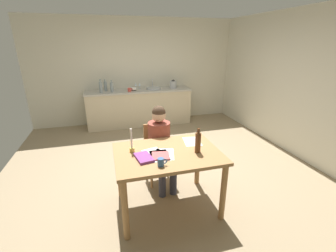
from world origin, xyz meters
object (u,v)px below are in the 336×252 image
object	(u,v)px
dining_table	(168,161)
sink_unit	(154,88)
chair_at_table	(158,150)
bottle_wine_red	(112,87)
wine_glass_near_sink	(140,84)
wine_glass_by_kettle	(136,85)
candlestick	(132,145)
coffee_mug	(161,162)
mixing_bowl	(134,89)
person_seated	(161,142)
stovetop_kettle	(173,84)
book_magazine	(144,158)
bottle_vinegar	(106,86)
book_cookery	(161,156)
teacup_on_counter	(130,90)
bottle_oil	(101,87)
wine_bottle_on_table	(198,142)

from	to	relation	value
dining_table	sink_unit	size ratio (longest dim) A/B	3.48
chair_at_table	bottle_wine_red	distance (m)	2.63
wine_glass_near_sink	wine_glass_by_kettle	distance (m)	0.10
dining_table	wine_glass_near_sink	world-z (taller)	wine_glass_near_sink
candlestick	wine_glass_by_kettle	distance (m)	3.35
coffee_mug	mixing_bowl	world-z (taller)	mixing_bowl
sink_unit	wine_glass_by_kettle	world-z (taller)	sink_unit
person_seated	wine_glass_by_kettle	bearing A→B (deg)	88.72
chair_at_table	stovetop_kettle	size ratio (longest dim) A/B	3.96
candlestick	bottle_wine_red	bearing A→B (deg)	91.48
book_magazine	sink_unit	world-z (taller)	sink_unit
book_magazine	bottle_vinegar	xyz separation A→B (m)	(-0.33, 3.45, 0.22)
bottle_wine_red	wine_glass_by_kettle	bearing A→B (deg)	20.24
book_cookery	bottle_wine_red	size ratio (longest dim) A/B	0.71
person_seated	bottle_wine_red	bearing A→B (deg)	101.30
bottle_vinegar	mixing_bowl	xyz separation A→B (m)	(0.66, -0.13, -0.08)
chair_at_table	teacup_on_counter	size ratio (longest dim) A/B	7.40
mixing_bowl	chair_at_table	bearing A→B (deg)	-89.85
book_magazine	teacup_on_counter	size ratio (longest dim) A/B	2.21
bottle_oil	teacup_on_counter	world-z (taller)	bottle_oil
bottle_vinegar	bottle_wine_red	size ratio (longest dim) A/B	0.99
sink_unit	teacup_on_counter	bearing A→B (deg)	-166.18
bottle_oil	wine_glass_near_sink	xyz separation A→B (m)	(0.95, 0.24, -0.02)
person_seated	wine_glass_by_kettle	xyz separation A→B (m)	(0.06, 2.89, 0.33)
mixing_bowl	wine_glass_by_kettle	world-z (taller)	wine_glass_by_kettle
chair_at_table	stovetop_kettle	distance (m)	2.83
coffee_mug	wine_glass_near_sink	xyz separation A→B (m)	(0.36, 3.72, 0.18)
candlestick	mixing_bowl	xyz separation A→B (m)	(0.44, 3.11, 0.07)
mixing_bowl	stovetop_kettle	bearing A→B (deg)	2.67
candlestick	wine_glass_by_kettle	xyz separation A→B (m)	(0.52, 3.30, 0.14)
book_cookery	mixing_bowl	xyz separation A→B (m)	(0.14, 3.32, 0.14)
person_seated	bottle_oil	distance (m)	2.78
book_magazine	book_cookery	distance (m)	0.19
book_magazine	wine_bottle_on_table	world-z (taller)	wine_bottle_on_table
person_seated	candlestick	distance (m)	0.65
person_seated	book_magazine	world-z (taller)	person_seated
dining_table	person_seated	bearing A→B (deg)	85.23
candlestick	bottle_wine_red	distance (m)	3.09
chair_at_table	sink_unit	distance (m)	2.68
bottle_oil	candlestick	bearing A→B (deg)	-83.82
chair_at_table	mixing_bowl	bearing A→B (deg)	90.15
wine_bottle_on_table	bottle_oil	bearing A→B (deg)	108.26
person_seated	teacup_on_counter	xyz separation A→B (m)	(-0.13, 2.59, 0.26)
candlestick	mixing_bowl	bearing A→B (deg)	81.98
dining_table	wine_glass_by_kettle	distance (m)	3.45
chair_at_table	person_seated	world-z (taller)	person_seated
wine_bottle_on_table	bottle_vinegar	xyz separation A→B (m)	(-0.97, 3.46, 0.10)
bottle_wine_red	bottle_oil	bearing A→B (deg)	-175.53
bottle_vinegar	person_seated	bearing A→B (deg)	-76.54
dining_table	mixing_bowl	world-z (taller)	mixing_bowl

